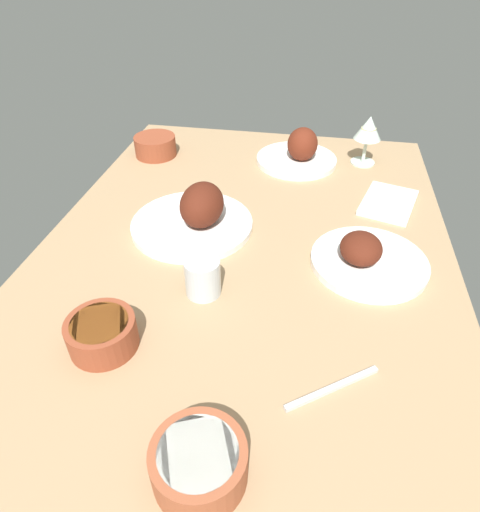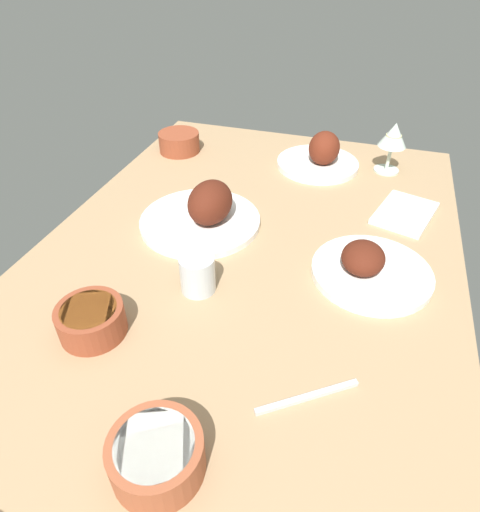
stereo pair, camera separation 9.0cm
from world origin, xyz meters
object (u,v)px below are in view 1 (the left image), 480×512
Objects in this scene: bowl_soup at (102,333)px; water_tumbler at (203,277)px; plate_far_side at (366,257)px; plate_center_main at (299,152)px; bowl_cream at (199,462)px; wine_glass at (368,131)px; folded_napkin at (388,203)px; spoon_loose at (332,388)px; bowl_pasta at (155,145)px; plate_near_viewer at (197,215)px.

bowl_soup is 1.51× the size of water_tumbler.
water_tumbler is at bearing 114.20° from plate_far_side.
plate_center_main is 93.71cm from bowl_cream.
plate_far_side is 1.03× the size of plate_center_main.
wine_glass reaches higher than bowl_cream.
bowl_soup is at bearing 137.34° from folded_napkin.
plate_far_side reaches higher than spoon_loose.
water_tumbler is 30.86cm from spoon_loose.
bowl_pasta is 1.60× the size of water_tumbler.
bowl_pasta is 69.02cm from folded_napkin.
spoon_loose is at bearing -126.02° from water_tumbler.
folded_napkin is at bearing -67.93° from plate_near_viewer.
spoon_loose is (-2.15, -38.07, -2.65)cm from bowl_soup.
bowl_pasta is (72.72, 15.63, 0.15)cm from bowl_soup.
folded_napkin is (55.52, -51.17, -2.45)cm from bowl_soup.
plate_center_main reaches higher than bowl_soup.
plate_center_main is 1.36× the size of folded_napkin.
plate_near_viewer reaches higher than folded_napkin.
folded_napkin is (25.69, -6.86, -1.42)cm from plate_far_side.
folded_napkin is at bearing -43.71° from water_tumbler.
spoon_loose is (-77.34, -10.86, -2.84)cm from plate_center_main.
plate_far_side is at bearing -25.51° from bowl_cream.
water_tumbler reaches higher than spoon_loose.
plate_near_viewer is 1.65× the size of folded_napkin.
wine_glass reaches higher than water_tumbler.
folded_napkin is (-19.66, -23.95, -2.64)cm from plate_center_main.
water_tumbler is at bearing -39.87° from bowl_soup.
wine_glass reaches higher than spoon_loose.
spoon_loose is at bearing 168.96° from plate_far_side.
plate_far_side is 0.85× the size of plate_near_viewer.
folded_napkin is 1.01× the size of spoon_loose.
plate_far_side is 48.49cm from plate_center_main.
plate_near_viewer is 22.57cm from water_tumbler.
water_tumbler is at bearing 136.29° from folded_napkin.
bowl_soup is at bearing 170.19° from plate_near_viewer.
spoon_loose is (-39.55, -31.60, -2.93)cm from plate_near_viewer.
wine_glass is at bearing -1.70° from plate_far_side.
wine_glass is at bearing -80.61° from plate_center_main.
plate_near_viewer is 37.95cm from bowl_soup.
plate_near_viewer reaches higher than bowl_cream.
folded_napkin is at bearing -166.58° from wine_glass.
plate_near_viewer is 43.11cm from plate_center_main.
plate_center_main is 1.38× the size of spoon_loose.
water_tumbler reaches higher than bowl_pasta.
folded_napkin is (-22.73, -5.42, -9.33)cm from wine_glass.
water_tumbler is at bearing -71.63° from spoon_loose.
folded_napkin is at bearing -138.40° from spoon_loose.
bowl_cream is 23.47cm from spoon_loose.
bowl_cream reaches higher than folded_napkin.
bowl_pasta is at bearing 75.56° from folded_napkin.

